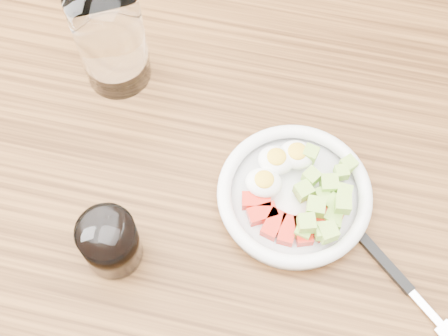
# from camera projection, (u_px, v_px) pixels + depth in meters

# --- Properties ---
(ground) EXTENTS (4.00, 4.00, 0.00)m
(ground) POSITION_uv_depth(u_px,v_px,m) (227.00, 317.00, 1.48)
(ground) COLOR brown
(ground) RESTS_ON ground
(dining_table) EXTENTS (1.50, 0.90, 0.77)m
(dining_table) POSITION_uv_depth(u_px,v_px,m) (229.00, 215.00, 0.88)
(dining_table) COLOR brown
(dining_table) RESTS_ON ground
(bowl) EXTENTS (0.19, 0.19, 0.05)m
(bowl) POSITION_uv_depth(u_px,v_px,m) (295.00, 194.00, 0.77)
(bowl) COLOR white
(bowl) RESTS_ON dining_table
(fork) EXTENTS (0.15, 0.13, 0.01)m
(fork) POSITION_uv_depth(u_px,v_px,m) (400.00, 279.00, 0.73)
(fork) COLOR black
(fork) RESTS_ON dining_table
(water_glass) EXTENTS (0.09, 0.09, 0.16)m
(water_glass) POSITION_uv_depth(u_px,v_px,m) (110.00, 37.00, 0.79)
(water_glass) COLOR white
(water_glass) RESTS_ON dining_table
(coffee_glass) EXTENTS (0.07, 0.07, 0.08)m
(coffee_glass) POSITION_uv_depth(u_px,v_px,m) (110.00, 243.00, 0.72)
(coffee_glass) COLOR white
(coffee_glass) RESTS_ON dining_table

